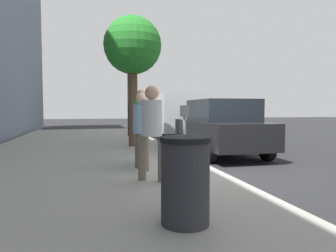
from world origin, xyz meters
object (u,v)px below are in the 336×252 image
parking_meter (184,122)px  parking_officer (142,120)px  pedestrian_bystander (152,125)px  parked_sedan_near (220,127)px  pedestrian_at_meter (142,125)px  traffic_signal (131,86)px  parked_van_far (170,113)px  street_tree (133,47)px  trash_bin (185,180)px

parking_meter → parking_officer: size_ratio=0.79×
pedestrian_bystander → parked_sedan_near: bearing=-11.2°
pedestrian_at_meter → pedestrian_bystander: (-1.09, -0.01, 0.06)m
parking_officer → traffic_signal: bearing=111.5°
parked_sedan_near → parked_van_far: 6.27m
parking_meter → parked_sedan_near: parked_sedan_near is taller
pedestrian_at_meter → parked_van_far: (8.72, -2.96, 0.14)m
pedestrian_bystander → parked_sedan_near: (3.55, -2.95, -0.28)m
pedestrian_bystander → traffic_signal: 9.27m
parking_officer → street_tree: bearing=112.4°
pedestrian_at_meter → parked_van_far: size_ratio=0.32×
parked_sedan_near → parked_van_far: size_ratio=0.85×
pedestrian_at_meter → parking_officer: size_ratio=0.93×
traffic_signal → street_tree: bearing=173.7°
traffic_signal → pedestrian_at_meter: bearing=174.2°
parking_officer → trash_bin: (-3.84, 0.14, -0.55)m
pedestrian_at_meter → street_tree: street_tree is taller
parking_meter → pedestrian_bystander: 1.60m
parking_meter → street_tree: size_ratio=0.31×
parked_van_far → traffic_signal: bearing=107.5°
pedestrian_at_meter → parking_officer: bearing=63.4°
trash_bin → traffic_signal: bearing=-4.2°
traffic_signal → trash_bin: (-11.27, 0.84, -1.92)m
parked_sedan_near → trash_bin: bearing=152.3°
parking_meter → pedestrian_at_meter: (-0.15, 1.03, -0.05)m
parked_sedan_near → street_tree: bearing=55.6°
parking_officer → trash_bin: size_ratio=1.77×
pedestrian_at_meter → parked_van_far: parked_van_far is taller
parked_sedan_near → parked_van_far: bearing=-0.0°
traffic_signal → pedestrian_bystander: bearing=175.0°
parking_meter → trash_bin: size_ratio=1.40×
traffic_signal → trash_bin: 11.46m
parking_officer → street_tree: street_tree is taller
parked_van_far → trash_bin: bearing=165.9°
parking_officer → parked_sedan_near: size_ratio=0.40×
pedestrian_at_meter → parked_sedan_near: size_ratio=0.38×
parked_sedan_near → street_tree: street_tree is taller
street_tree → traffic_signal: street_tree is taller
parked_van_far → pedestrian_at_meter: bearing=161.2°
pedestrian_at_meter → parked_sedan_near: (2.46, -2.96, -0.23)m
street_tree → pedestrian_at_meter: bearing=174.7°
parking_meter → parking_officer: (0.47, 0.92, 0.04)m
pedestrian_at_meter → trash_bin: bearing=-106.9°
parked_sedan_near → traffic_signal: bearing=21.1°
parking_officer → traffic_signal: (7.42, -0.70, 1.36)m
pedestrian_bystander → pedestrian_at_meter: bearing=29.2°
parked_van_far → street_tree: bearing=150.3°
traffic_signal → parked_van_far: bearing=-72.5°
parked_van_far → street_tree: (-4.50, 2.57, 2.39)m
parking_meter → traffic_signal: (7.89, 0.22, 1.41)m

